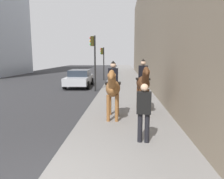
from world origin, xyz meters
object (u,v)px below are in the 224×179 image
object	(u,v)px
mounted_horse_near	(113,87)
pedestrian_greeting	(144,109)
traffic_light_far_curb	(103,58)
traffic_light_near_curb	(94,55)
mounted_horse_far	(143,83)
car_near_lane	(79,78)

from	to	relation	value
mounted_horse_near	pedestrian_greeting	distance (m)	2.51
mounted_horse_near	traffic_light_far_curb	world-z (taller)	traffic_light_far_curb
pedestrian_greeting	traffic_light_near_curb	xyz separation A→B (m)	(9.67, 2.77, 1.61)
mounted_horse_far	traffic_light_far_curb	bearing A→B (deg)	-169.15
pedestrian_greeting	car_near_lane	bearing A→B (deg)	28.28
traffic_light_near_curb	mounted_horse_near	bearing A→B (deg)	-166.47
mounted_horse_far	traffic_light_near_curb	bearing A→B (deg)	-156.05
mounted_horse_near	car_near_lane	bearing A→B (deg)	-160.56
mounted_horse_far	traffic_light_near_curb	distance (m)	7.09
mounted_horse_near	car_near_lane	xyz separation A→B (m)	(9.65, 3.36, -0.63)
traffic_light_near_curb	traffic_light_far_curb	distance (m)	7.36
pedestrian_greeting	car_near_lane	world-z (taller)	pedestrian_greeting
mounted_horse_far	car_near_lane	world-z (taller)	mounted_horse_far
mounted_horse_near	traffic_light_far_curb	xyz separation A→B (m)	(14.74, 1.83, 1.00)
pedestrian_greeting	traffic_light_far_curb	distance (m)	17.30
pedestrian_greeting	traffic_light_far_curb	bearing A→B (deg)	17.67
mounted_horse_near	pedestrian_greeting	bearing A→B (deg)	23.70
mounted_horse_far	traffic_light_far_curb	world-z (taller)	traffic_light_far_curb
mounted_horse_near	traffic_light_near_curb	size ratio (longest dim) A/B	0.56
pedestrian_greeting	car_near_lane	xyz separation A→B (m)	(11.94, 4.35, -0.34)
traffic_light_far_curb	car_near_lane	bearing A→B (deg)	163.25
traffic_light_far_curb	mounted_horse_far	bearing A→B (deg)	-167.18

